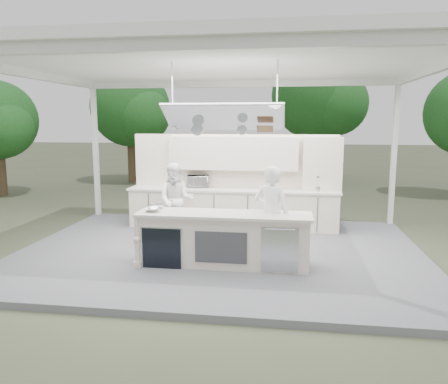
% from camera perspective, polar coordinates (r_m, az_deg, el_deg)
% --- Properties ---
extents(ground, '(90.00, 90.00, 0.00)m').
position_cam_1_polar(ground, '(8.91, -0.45, -8.28)').
color(ground, '#444932').
rests_on(ground, ground).
extents(stage_deck, '(8.00, 6.00, 0.12)m').
position_cam_1_polar(stage_deck, '(8.89, -0.45, -7.91)').
color(stage_deck, '#5A5B5F').
rests_on(stage_deck, ground).
extents(tent, '(8.20, 6.20, 3.86)m').
position_cam_1_polar(tent, '(8.55, -0.48, 16.15)').
color(tent, white).
rests_on(tent, ground).
extents(demo_island, '(3.10, 0.79, 0.95)m').
position_cam_1_polar(demo_island, '(7.85, -0.19, -6.17)').
color(demo_island, white).
rests_on(demo_island, stage_deck).
extents(back_counter, '(5.08, 0.72, 0.95)m').
position_cam_1_polar(back_counter, '(10.59, 1.12, -2.13)').
color(back_counter, white).
rests_on(back_counter, stage_deck).
extents(back_wall_unit, '(5.05, 0.48, 2.25)m').
position_cam_1_polar(back_wall_unit, '(10.61, 3.67, 3.21)').
color(back_wall_unit, white).
rests_on(back_wall_unit, stage_deck).
extents(tree_cluster, '(19.55, 9.40, 5.85)m').
position_cam_1_polar(tree_cluster, '(18.24, 3.81, 11.09)').
color(tree_cluster, '#4E3A27').
rests_on(tree_cluster, ground).
extents(head_chef, '(0.75, 0.60, 1.79)m').
position_cam_1_polar(head_chef, '(7.88, 6.22, -3.02)').
color(head_chef, white).
rests_on(head_chef, stage_deck).
extents(sous_chef, '(0.86, 0.70, 1.65)m').
position_cam_1_polar(sous_chef, '(9.77, -6.30, -1.05)').
color(sous_chef, white).
rests_on(sous_chef, stage_deck).
extents(toaster_oven, '(0.59, 0.45, 0.29)m').
position_cam_1_polar(toaster_oven, '(10.80, -3.41, 1.42)').
color(toaster_oven, silver).
rests_on(toaster_oven, back_counter).
extents(bowl_large, '(0.36, 0.36, 0.07)m').
position_cam_1_polar(bowl_large, '(7.98, -9.35, -2.28)').
color(bowl_large, silver).
rests_on(bowl_large, demo_island).
extents(bowl_small, '(0.31, 0.31, 0.08)m').
position_cam_1_polar(bowl_small, '(8.26, -8.72, -1.85)').
color(bowl_small, silver).
rests_on(bowl_small, demo_island).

